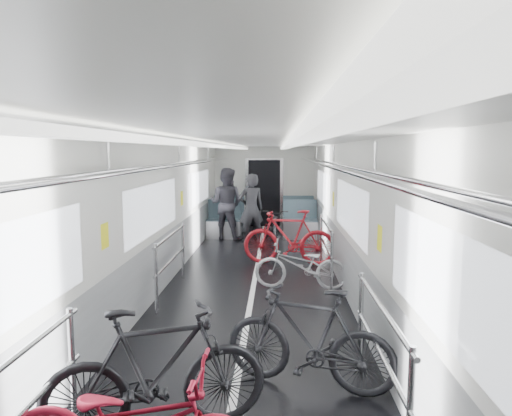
{
  "coord_description": "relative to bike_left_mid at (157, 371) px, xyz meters",
  "views": [
    {
      "loc": [
        0.39,
        -6.77,
        2.26
      ],
      "look_at": [
        0.0,
        1.61,
        1.21
      ],
      "focal_mm": 32.0,
      "sensor_mm": 36.0,
      "label": 1
    }
  ],
  "objects": [
    {
      "name": "bike_right_mid",
      "position": [
        1.34,
        3.96,
        -0.13
      ],
      "size": [
        1.56,
        0.67,
        0.8
      ],
      "primitive_type": "imported",
      "rotation": [
        0.0,
        0.0,
        -1.66
      ],
      "color": "#A5A6AA",
      "rests_on": "floor"
    },
    {
      "name": "bike_left_mid",
      "position": [
        0.0,
        0.0,
        0.0
      ],
      "size": [
        1.84,
        1.06,
        1.07
      ],
      "primitive_type": "imported",
      "rotation": [
        0.0,
        0.0,
        1.91
      ],
      "color": "black",
      "rests_on": "floor"
    },
    {
      "name": "bike_aisle",
      "position": [
        0.9,
        7.59,
        -0.09
      ],
      "size": [
        0.6,
        1.7,
        0.89
      ],
      "primitive_type": "imported",
      "rotation": [
        0.0,
        0.0,
        0.0
      ],
      "color": "black",
      "rests_on": "floor"
    },
    {
      "name": "bike_right_near",
      "position": [
        1.25,
        0.79,
        -0.03
      ],
      "size": [
        1.72,
        0.95,
        1.0
      ],
      "primitive_type": "imported",
      "rotation": [
        0.0,
        0.0,
        -1.88
      ],
      "color": "black",
      "rests_on": "floor"
    },
    {
      "name": "person_seated",
      "position": [
        -0.37,
        8.25,
        0.39
      ],
      "size": [
        1.06,
        0.93,
        1.84
      ],
      "primitive_type": "imported",
      "rotation": [
        0.0,
        0.0,
        2.85
      ],
      "color": "#2F2D35",
      "rests_on": "floor"
    },
    {
      "name": "bike_right_far",
      "position": [
        1.19,
        5.6,
        0.02
      ],
      "size": [
        1.89,
        0.73,
        1.11
      ],
      "primitive_type": "imported",
      "rotation": [
        0.0,
        0.0,
        -1.68
      ],
      "color": "maroon",
      "rests_on": "floor"
    },
    {
      "name": "car_shell",
      "position": [
        0.55,
        5.18,
        0.59
      ],
      "size": [
        3.02,
        14.01,
        2.41
      ],
      "color": "black",
      "rests_on": "ground"
    },
    {
      "name": "person_standing",
      "position": [
        0.3,
        7.69,
        0.33
      ],
      "size": [
        0.73,
        0.6,
        1.72
      ],
      "primitive_type": "imported",
      "rotation": [
        0.0,
        0.0,
        3.49
      ],
      "color": "black",
      "rests_on": "floor"
    }
  ]
}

